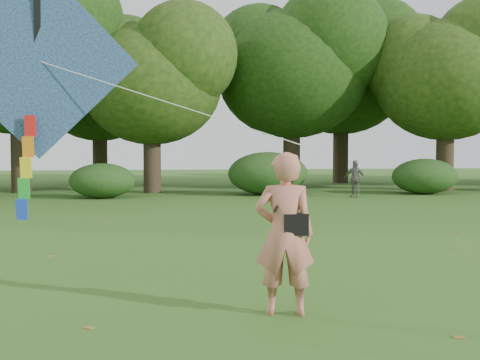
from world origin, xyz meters
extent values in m
plane|color=#265114|center=(0.00, 0.00, 0.00)|extent=(100.00, 100.00, 0.00)
imported|color=#C6715D|center=(-0.33, -0.76, 0.99)|extent=(0.79, 0.59, 1.98)
imported|color=slate|center=(6.34, 16.13, 0.77)|extent=(0.96, 0.82, 1.54)
cube|color=black|center=(-0.21, -0.79, 1.11)|extent=(0.30, 0.20, 0.26)
cylinder|color=black|center=(-0.33, -0.80, 1.49)|extent=(0.33, 0.14, 0.47)
cube|color=#276BAB|center=(-3.31, -0.09, 3.11)|extent=(2.46, 0.42, 2.44)
cube|color=black|center=(-3.31, -0.06, 3.11)|extent=(0.19, 0.56, 2.21)
cylinder|color=white|center=(-1.69, -0.45, 2.58)|extent=(3.24, 0.73, 1.07)
cube|color=red|center=(-3.41, -0.07, 2.30)|extent=(0.14, 0.06, 0.26)
cube|color=orange|center=(-3.44, -0.07, 2.04)|extent=(0.14, 0.06, 0.26)
cube|color=yellow|center=(-3.47, -0.07, 1.78)|extent=(0.14, 0.06, 0.26)
cube|color=green|center=(-3.50, -0.07, 1.52)|extent=(0.14, 0.06, 0.26)
cube|color=blue|center=(-3.53, -0.07, 1.26)|extent=(0.14, 0.06, 0.26)
cylinder|color=#3A2D1E|center=(-8.00, 21.00, 1.92)|extent=(0.88, 0.88, 3.85)
ellipsoid|color=#1E3F11|center=(-8.00, 21.00, 6.05)|extent=(8.00, 8.00, 6.80)
cylinder|color=#3A2D1E|center=(-2.00, 20.00, 1.57)|extent=(0.80, 0.80, 3.15)
ellipsoid|color=#1E3F11|center=(-2.00, 20.00, 4.91)|extent=(6.40, 6.40, 5.44)
cylinder|color=#3A2D1E|center=(5.00, 22.00, 1.84)|extent=(0.86, 0.86, 3.67)
ellipsoid|color=#1E3F11|center=(5.00, 22.00, 5.76)|extent=(7.60, 7.60, 6.46)
cylinder|color=#3A2D1E|center=(12.00, 19.50, 1.72)|extent=(0.83, 0.83, 3.43)
ellipsoid|color=#1E3F11|center=(12.00, 19.50, 5.30)|extent=(6.80, 6.80, 5.78)
cylinder|color=#3A2D1E|center=(-5.00, 27.50, 1.75)|extent=(0.84, 0.84, 3.50)
ellipsoid|color=#1E3F11|center=(-5.00, 27.50, 5.43)|extent=(7.00, 7.00, 5.95)
cylinder|color=#3A2D1E|center=(9.00, 26.50, 2.01)|extent=(0.90, 0.90, 4.02)
ellipsoid|color=#1E3F11|center=(9.00, 26.50, 6.17)|extent=(7.80, 7.80, 6.63)
ellipsoid|color=#264919|center=(-4.00, 17.10, 0.71)|extent=(2.66, 2.09, 1.42)
ellipsoid|color=#264919|center=(3.00, 17.90, 0.94)|extent=(3.50, 2.75, 1.88)
ellipsoid|color=#264919|center=(10.00, 17.40, 0.79)|extent=(2.94, 2.31, 1.58)
cube|color=olive|center=(-2.63, -1.01, 0.00)|extent=(0.14, 0.13, 0.01)
cube|color=olive|center=(-3.83, 3.73, 0.00)|extent=(0.14, 0.13, 0.01)
cube|color=olive|center=(4.16, 3.50, 0.00)|extent=(0.10, 0.13, 0.01)
cube|color=olive|center=(-3.24, 8.95, 0.00)|extent=(0.11, 0.14, 0.01)
cube|color=olive|center=(1.33, -1.92, 0.00)|extent=(0.14, 0.12, 0.01)
cube|color=olive|center=(5.32, 5.58, 0.00)|extent=(0.13, 0.14, 0.01)
camera|label=1|loc=(-1.88, -7.84, 2.02)|focal=45.00mm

